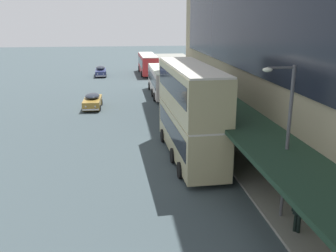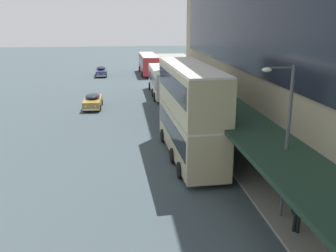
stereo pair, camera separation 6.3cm
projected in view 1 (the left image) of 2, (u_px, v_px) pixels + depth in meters
transit_bus_kerbside_front at (190, 109)px, 24.92m from camera, size 3.13×10.81×6.33m
transit_bus_kerbside_rear at (162, 80)px, 46.06m from camera, size 2.71×10.98×3.33m
transit_bus_kerbside_far at (148, 63)px, 63.25m from camera, size 2.93×10.37×3.32m
sedan_far_back at (101, 71)px, 61.56m from camera, size 1.92×5.07×1.64m
sedan_lead_near at (92, 101)px, 39.77m from camera, size 1.94×4.73×1.54m
pedestrian_at_kerb at (298, 211)px, 16.32m from camera, size 0.44×0.50×1.86m
street_lamp at (285, 133)px, 16.79m from camera, size 1.50×0.28×7.19m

